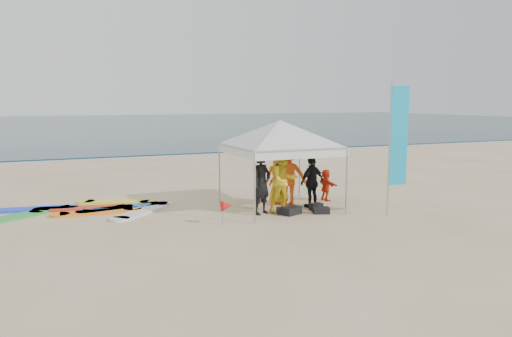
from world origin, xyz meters
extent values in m
plane|color=beige|center=(0.00, 0.00, 0.00)|extent=(120.00, 120.00, 0.00)
cube|color=#0C2633|center=(0.00, 60.00, 0.04)|extent=(160.00, 84.00, 0.08)
cube|color=silver|center=(0.00, 18.20, 0.00)|extent=(160.00, 1.20, 0.01)
imported|color=black|center=(0.41, 1.76, 0.89)|extent=(0.77, 0.67, 1.77)
imported|color=yellow|center=(1.11, 1.76, 0.93)|extent=(0.97, 0.80, 1.85)
imported|color=#EF5215|center=(1.69, 2.63, 0.93)|extent=(1.34, 0.96, 1.87)
imported|color=black|center=(2.18, 2.00, 0.78)|extent=(0.98, 0.60, 1.55)
imported|color=orange|center=(1.51, 2.95, 0.83)|extent=(0.89, 0.67, 1.66)
imported|color=red|center=(3.12, 2.74, 0.51)|extent=(0.32, 0.95, 1.02)
cylinder|color=#A5A5A8|center=(-0.20, 3.67, 0.95)|extent=(0.05, 0.05, 1.89)
cylinder|color=#A5A5A8|center=(2.64, 3.67, 0.95)|extent=(0.05, 0.05, 1.89)
cylinder|color=#A5A5A8|center=(-0.20, 0.83, 0.95)|extent=(0.05, 0.05, 1.89)
cylinder|color=#A5A5A8|center=(2.64, 0.83, 0.95)|extent=(0.05, 0.05, 1.89)
cube|color=silver|center=(1.22, 0.83, 1.77)|extent=(2.94, 0.02, 0.24)
cube|color=silver|center=(1.22, 3.67, 1.77)|extent=(2.94, 0.02, 0.24)
cube|color=silver|center=(-0.20, 2.25, 1.77)|extent=(0.02, 2.94, 0.24)
cube|color=silver|center=(2.64, 2.25, 1.77)|extent=(0.02, 2.94, 0.24)
pyramid|color=silver|center=(1.22, 2.25, 2.65)|extent=(4.02, 4.02, 0.76)
cylinder|color=#A5A5A8|center=(3.62, 0.22, 1.87)|extent=(0.04, 0.04, 3.74)
cube|color=#0C98CD|center=(3.93, 0.22, 2.24)|extent=(0.59, 0.03, 2.78)
cylinder|color=#A5A5A8|center=(-1.03, 1.01, 0.30)|extent=(0.02, 0.02, 0.60)
cone|color=red|center=(-0.91, 1.01, 0.50)|extent=(0.28, 0.28, 0.28)
cube|color=black|center=(1.16, 1.38, 0.11)|extent=(0.65, 0.55, 0.22)
cube|color=black|center=(2.01, 1.15, 0.09)|extent=(0.53, 0.43, 0.18)
cube|color=black|center=(1.07, 1.54, 0.08)|extent=(0.60, 0.54, 0.16)
cube|color=black|center=(2.11, 1.61, 0.10)|extent=(0.39, 0.30, 0.20)
cube|color=red|center=(-4.23, 4.39, 0.04)|extent=(2.41, 1.08, 0.07)
cube|color=green|center=(-6.11, 3.94, 0.04)|extent=(1.61, 1.35, 0.07)
cube|color=orange|center=(-3.92, 3.69, 0.04)|extent=(2.03, 0.62, 0.07)
cube|color=silver|center=(-2.68, 3.29, 0.04)|extent=(1.90, 1.88, 0.07)
cube|color=yellow|center=(-3.19, 4.93, 0.04)|extent=(2.02, 1.32, 0.07)
cube|color=blue|center=(-3.13, 3.99, 0.04)|extent=(2.34, 0.93, 0.07)
cube|color=blue|center=(-5.76, 4.86, 0.04)|extent=(2.35, 0.87, 0.07)
camera|label=1|loc=(-5.22, -11.02, 3.22)|focal=35.00mm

